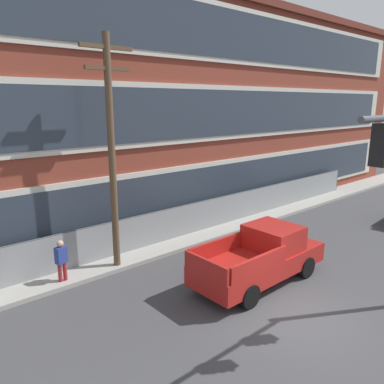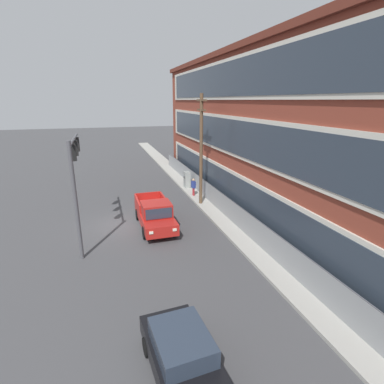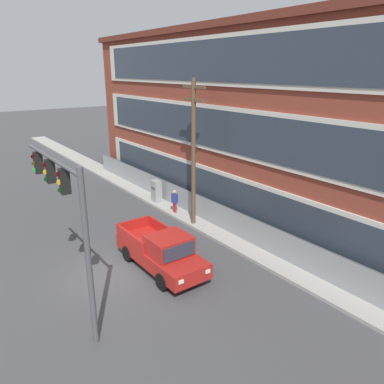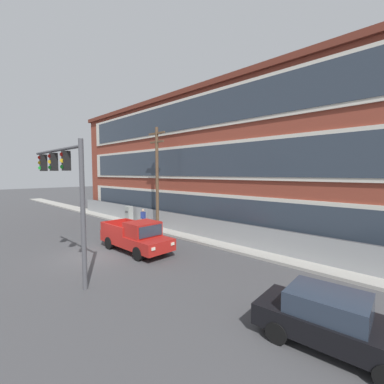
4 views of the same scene
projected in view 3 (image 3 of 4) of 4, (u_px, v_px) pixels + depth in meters
The scene contains 9 objects.
ground_plane at pixel (107, 274), 17.57m from camera, with size 160.00×160.00×0.00m, color #424244.
sidewalk_building_side at pixel (224, 235), 21.60m from camera, with size 80.00×1.80×0.16m, color #9E9B93.
brick_mill_building at pixel (346, 132), 20.58m from camera, with size 41.98×10.46×11.71m.
chain_link_fence at pixel (219, 216), 22.22m from camera, with size 34.11×0.06×1.65m.
traffic_signal_mast at pixel (65, 203), 13.24m from camera, with size 6.05×0.43×6.37m.
pickup_truck_red at pixel (162, 252), 17.71m from camera, with size 5.48×2.14×1.98m.
utility_pole_near_corner at pixel (194, 149), 21.61m from camera, with size 2.00×0.26×8.73m.
electrical_cabinet at pixel (156, 192), 26.58m from camera, with size 0.70×0.53×1.71m.
pedestrian_near_cabinet at pixel (175, 201), 24.49m from camera, with size 0.45×0.35×1.69m.
Camera 3 is at (14.88, -5.86, 9.16)m, focal length 35.00 mm.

